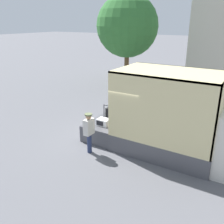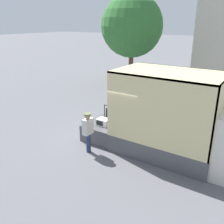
% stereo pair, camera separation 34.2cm
% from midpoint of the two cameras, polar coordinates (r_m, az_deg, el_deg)
% --- Properties ---
extents(ground_plane, '(160.00, 160.00, 0.00)m').
position_cam_midpoint_polar(ground_plane, '(11.01, 3.41, -6.33)').
color(ground_plane, slate).
extents(box_truck, '(6.01, 2.39, 3.21)m').
position_cam_midpoint_polar(box_truck, '(9.51, 22.68, -6.00)').
color(box_truck, silver).
rests_on(box_truck, ground).
extents(tailgate_deck, '(1.49, 2.27, 0.71)m').
position_cam_midpoint_polar(tailgate_deck, '(11.21, 0.16, -3.77)').
color(tailgate_deck, '#4C4C51').
rests_on(tailgate_deck, ground).
extents(microwave, '(0.52, 0.41, 0.28)m').
position_cam_midpoint_polar(microwave, '(10.60, -1.06, -2.29)').
color(microwave, white).
rests_on(microwave, tailgate_deck).
extents(portable_generator, '(0.73, 0.44, 0.64)m').
position_cam_midpoint_polar(portable_generator, '(11.32, 1.26, -0.25)').
color(portable_generator, black).
rests_on(portable_generator, tailgate_deck).
extents(worker_person, '(0.29, 0.44, 1.62)m').
position_cam_midpoint_polar(worker_person, '(9.63, -4.51, -3.90)').
color(worker_person, navy).
rests_on(worker_person, ground).
extents(street_tree, '(4.64, 4.64, 6.83)m').
position_cam_midpoint_polar(street_tree, '(19.71, 5.10, 18.97)').
color(street_tree, brown).
rests_on(street_tree, ground).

